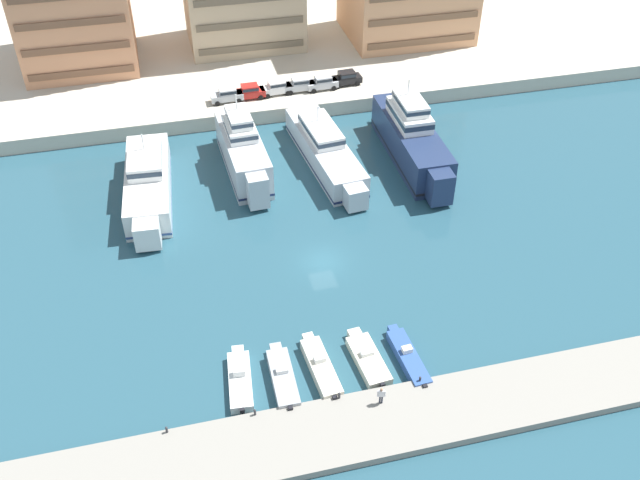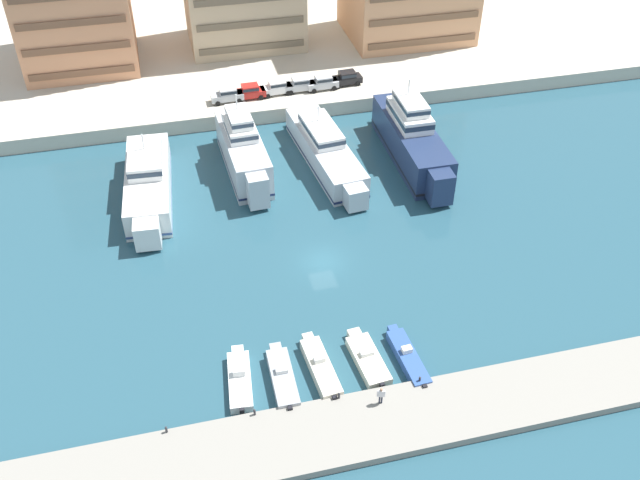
# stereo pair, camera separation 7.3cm
# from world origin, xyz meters

# --- Properties ---
(ground_plane) EXTENTS (400.00, 400.00, 0.00)m
(ground_plane) POSITION_xyz_m (0.00, 0.00, 0.00)
(ground_plane) COLOR #285160
(quay_promenade) EXTENTS (180.00, 70.00, 1.90)m
(quay_promenade) POSITION_xyz_m (0.00, 62.33, 0.95)
(quay_promenade) COLOR beige
(quay_promenade) RESTS_ON ground
(pier_dock) EXTENTS (120.00, 6.18, 0.72)m
(pier_dock) POSITION_xyz_m (0.00, -19.73, 0.36)
(pier_dock) COLOR gray
(pier_dock) RESTS_ON ground
(yacht_white_far_left) EXTENTS (5.66, 18.84, 6.48)m
(yacht_white_far_left) POSITION_xyz_m (-15.69, 14.87, 1.89)
(yacht_white_far_left) COLOR white
(yacht_white_far_left) RESTS_ON ground
(yacht_silver_left) EXTENTS (4.57, 16.48, 8.60)m
(yacht_silver_left) POSITION_xyz_m (-4.87, 17.59, 2.60)
(yacht_silver_left) COLOR silver
(yacht_silver_left) RESTS_ON ground
(yacht_silver_mid_left) EXTENTS (5.83, 20.31, 6.06)m
(yacht_silver_mid_left) POSITION_xyz_m (4.48, 16.89, 1.72)
(yacht_silver_mid_left) COLOR silver
(yacht_silver_mid_left) RESTS_ON ground
(yacht_navy_center_left) EXTENTS (4.65, 19.77, 8.92)m
(yacht_navy_center_left) POSITION_xyz_m (14.38, 15.42, 2.68)
(yacht_navy_center_left) COLOR navy
(yacht_navy_center_left) RESTS_ON ground
(motorboat_white_far_left) EXTENTS (2.36, 6.90, 1.38)m
(motorboat_white_far_left) POSITION_xyz_m (-10.14, -12.98, 0.42)
(motorboat_white_far_left) COLOR white
(motorboat_white_far_left) RESTS_ON ground
(motorboat_grey_left) EXTENTS (1.87, 6.98, 1.40)m
(motorboat_grey_left) POSITION_xyz_m (-6.78, -13.73, 0.53)
(motorboat_grey_left) COLOR #9EA3A8
(motorboat_grey_left) RESTS_ON ground
(motorboat_cream_mid_left) EXTENTS (2.19, 7.34, 1.50)m
(motorboat_cream_mid_left) POSITION_xyz_m (-3.55, -13.39, 0.53)
(motorboat_cream_mid_left) COLOR beige
(motorboat_cream_mid_left) RESTS_ON ground
(motorboat_cream_center_left) EXTENTS (2.54, 6.67, 1.19)m
(motorboat_cream_center_left) POSITION_xyz_m (0.48, -13.34, 0.42)
(motorboat_cream_center_left) COLOR beige
(motorboat_cream_center_left) RESTS_ON ground
(motorboat_blue_center) EXTENTS (1.91, 7.17, 1.36)m
(motorboat_blue_center) POSITION_xyz_m (3.76, -14.03, 0.46)
(motorboat_blue_center) COLOR #33569E
(motorboat_blue_center) RESTS_ON ground
(car_silver_far_left) EXTENTS (4.14, 2.01, 1.80)m
(car_silver_far_left) POSITION_xyz_m (-4.81, 30.83, 2.87)
(car_silver_far_left) COLOR #B7BCC1
(car_silver_far_left) RESTS_ON quay_promenade
(car_red_left) EXTENTS (4.14, 2.00, 1.80)m
(car_red_left) POSITION_xyz_m (-1.96, 31.03, 2.87)
(car_red_left) COLOR red
(car_red_left) RESTS_ON quay_promenade
(car_white_mid_left) EXTENTS (4.22, 2.18, 1.80)m
(car_white_mid_left) POSITION_xyz_m (1.60, 31.33, 2.87)
(car_white_mid_left) COLOR white
(car_white_mid_left) RESTS_ON quay_promenade
(car_silver_center_left) EXTENTS (4.14, 1.99, 1.80)m
(car_silver_center_left) POSITION_xyz_m (4.69, 31.44, 2.87)
(car_silver_center_left) COLOR #B7BCC1
(car_silver_center_left) RESTS_ON quay_promenade
(car_silver_center) EXTENTS (4.18, 2.08, 1.80)m
(car_silver_center) POSITION_xyz_m (7.68, 31.24, 2.87)
(car_silver_center) COLOR #B7BCC1
(car_silver_center) RESTS_ON quay_promenade
(car_black_center_right) EXTENTS (4.20, 2.13, 1.80)m
(car_black_center_right) POSITION_xyz_m (11.03, 31.74, 2.87)
(car_black_center_right) COLOR black
(car_black_center_right) RESTS_ON quay_promenade
(pedestrian_near_edge) EXTENTS (0.64, 0.35, 1.70)m
(pedestrian_near_edge) POSITION_xyz_m (0.09, -18.11, 1.73)
(pedestrian_near_edge) COLOR #282D3D
(pedestrian_near_edge) RESTS_ON pier_dock
(bollard_west) EXTENTS (0.20, 0.20, 0.61)m
(bollard_west) POSITION_xyz_m (-16.21, -16.89, 1.05)
(bollard_west) COLOR #2D2D33
(bollard_west) RESTS_ON pier_dock
(bollard_west_mid) EXTENTS (0.20, 0.20, 0.61)m
(bollard_west_mid) POSITION_xyz_m (-9.56, -16.89, 1.05)
(bollard_west_mid) COLOR #2D2D33
(bollard_west_mid) RESTS_ON pier_dock
(bollard_east_mid) EXTENTS (0.20, 0.20, 0.61)m
(bollard_east_mid) POSITION_xyz_m (-2.91, -16.89, 1.05)
(bollard_east_mid) COLOR #2D2D33
(bollard_east_mid) RESTS_ON pier_dock
(bollard_east) EXTENTS (0.20, 0.20, 0.61)m
(bollard_east) POSITION_xyz_m (3.74, -16.89, 1.05)
(bollard_east) COLOR #2D2D33
(bollard_east) RESTS_ON pier_dock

